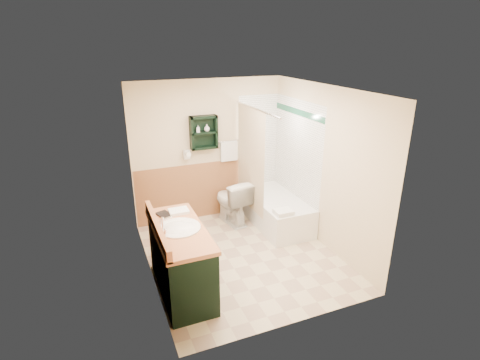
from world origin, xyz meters
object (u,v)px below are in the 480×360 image
soap_bottle_a (198,131)px  bathtub (276,211)px  vanity (181,260)px  soap_bottle_b (207,129)px  vanity_book (158,210)px  toilet (232,201)px  hair_dryer (187,155)px  wall_shelf (204,132)px

soap_bottle_a → bathtub: bearing=-30.5°
vanity → soap_bottle_b: bearing=62.6°
vanity → vanity_book: size_ratio=6.68×
vanity_book → soap_bottle_a: (0.96, 1.43, 0.62)m
bathtub → soap_bottle_b: bearing=145.8°
bathtub → toilet: bearing=152.6°
hair_dryer → vanity_book: bearing=-117.5°
hair_dryer → toilet: hair_dryer is taller
bathtub → soap_bottle_a: soap_bottle_a is taller
vanity_book → bathtub: bearing=-1.2°
wall_shelf → bathtub: (1.03, -0.67, -1.31)m
wall_shelf → vanity: wall_shelf is taller
toilet → wall_shelf: bearing=-50.7°
bathtub → toilet: toilet is taller
wall_shelf → soap_bottle_a: (-0.10, -0.01, 0.04)m
wall_shelf → vanity_book: bearing=-126.4°
soap_bottle_a → soap_bottle_b: size_ratio=0.99×
bathtub → vanity_book: vanity_book is taller
vanity → vanity_book: bearing=112.4°
toilet → soap_bottle_b: 1.30m
wall_shelf → soap_bottle_a: bearing=-177.0°
soap_bottle_a → toilet: bearing=-34.8°
wall_shelf → soap_bottle_a: 0.10m
wall_shelf → vanity: bearing=-116.0°
hair_dryer → wall_shelf: bearing=-4.8°
hair_dryer → bathtub: 1.77m
vanity → vanity_book: 0.69m
vanity_book → soap_bottle_b: bearing=30.7°
hair_dryer → soap_bottle_a: size_ratio=2.07×
vanity → soap_bottle_b: size_ratio=11.66×
wall_shelf → vanity: 2.33m
toilet → soap_bottle_b: size_ratio=6.68×
toilet → bathtub: bearing=143.6°
vanity → soap_bottle_a: 2.31m
toilet → soap_bottle_b: bearing=-54.9°
wall_shelf → hair_dryer: (-0.30, 0.02, -0.35)m
vanity_book → soap_bottle_b: size_ratio=1.75×
bathtub → toilet: size_ratio=1.91×
bathtub → soap_bottle_a: size_ratio=12.93×
wall_shelf → soap_bottle_a: size_ratio=4.74×
vanity → soap_bottle_a: soap_bottle_a is taller
soap_bottle_a → hair_dryer: bearing=171.7°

